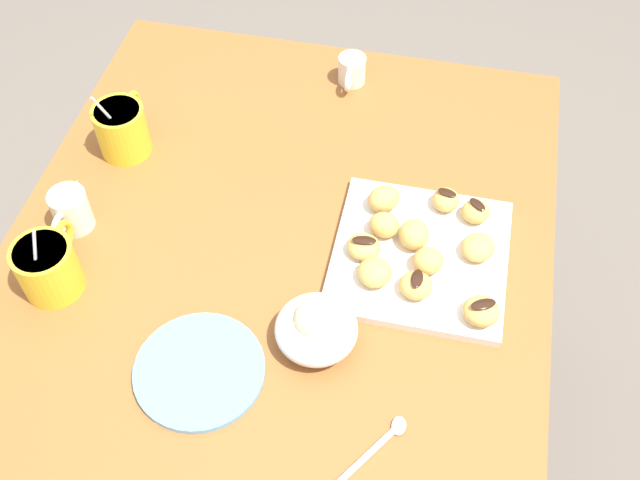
% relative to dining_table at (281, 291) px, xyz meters
% --- Properties ---
extents(ground_plane, '(8.00, 8.00, 0.00)m').
position_rel_dining_table_xyz_m(ground_plane, '(0.00, 0.00, -0.62)').
color(ground_plane, '#665B51').
extents(dining_table, '(1.02, 0.87, 0.75)m').
position_rel_dining_table_xyz_m(dining_table, '(0.00, 0.00, 0.00)').
color(dining_table, '#935628').
rests_on(dining_table, ground_plane).
extents(pastry_plate_square, '(0.27, 0.27, 0.02)m').
position_rel_dining_table_xyz_m(pastry_plate_square, '(0.02, -0.23, 0.14)').
color(pastry_plate_square, silver).
rests_on(pastry_plate_square, dining_table).
extents(coffee_mug_yellow_left, '(0.13, 0.09, 0.14)m').
position_rel_dining_table_xyz_m(coffee_mug_yellow_left, '(-0.15, 0.31, 0.18)').
color(coffee_mug_yellow_left, yellow).
rests_on(coffee_mug_yellow_left, dining_table).
extents(coffee_mug_yellow_right, '(0.13, 0.09, 0.14)m').
position_rel_dining_table_xyz_m(coffee_mug_yellow_right, '(0.15, 0.31, 0.18)').
color(coffee_mug_yellow_right, yellow).
rests_on(coffee_mug_yellow_right, dining_table).
extents(cream_pitcher_white, '(0.10, 0.06, 0.07)m').
position_rel_dining_table_xyz_m(cream_pitcher_white, '(-0.03, 0.33, 0.17)').
color(cream_pitcher_white, silver).
rests_on(cream_pitcher_white, dining_table).
extents(ice_cream_bowl, '(0.12, 0.12, 0.09)m').
position_rel_dining_table_xyz_m(ice_cream_bowl, '(-0.16, -0.10, 0.17)').
color(ice_cream_bowl, silver).
rests_on(ice_cream_bowl, dining_table).
extents(chocolate_sauce_pitcher, '(0.09, 0.05, 0.06)m').
position_rel_dining_table_xyz_m(chocolate_sauce_pitcher, '(0.41, -0.04, 0.16)').
color(chocolate_sauce_pitcher, silver).
rests_on(chocolate_sauce_pitcher, dining_table).
extents(saucer_sky_left, '(0.19, 0.19, 0.01)m').
position_rel_dining_table_xyz_m(saucer_sky_left, '(-0.25, 0.05, 0.14)').
color(saucer_sky_left, '#66A8DB').
rests_on(saucer_sky_left, dining_table).
extents(loose_spoon_near_saucer, '(0.14, 0.10, 0.01)m').
position_rel_dining_table_xyz_m(loose_spoon_near_saucer, '(-0.31, -0.21, 0.14)').
color(loose_spoon_near_saucer, silver).
rests_on(loose_spoon_near_saucer, dining_table).
extents(beignet_0, '(0.06, 0.06, 0.03)m').
position_rel_dining_table_xyz_m(beignet_0, '(-0.00, -0.14, 0.16)').
color(beignet_0, '#DBA351').
rests_on(beignet_0, pastry_plate_square).
extents(chocolate_drizzle_0, '(0.02, 0.04, 0.00)m').
position_rel_dining_table_xyz_m(chocolate_drizzle_0, '(-0.00, -0.14, 0.18)').
color(chocolate_drizzle_0, black).
rests_on(chocolate_drizzle_0, beignet_0).
extents(beignet_1, '(0.07, 0.07, 0.04)m').
position_rel_dining_table_xyz_m(beignet_1, '(0.10, -0.15, 0.17)').
color(beignet_1, '#DBA351').
rests_on(beignet_1, pastry_plate_square).
extents(beignet_2, '(0.07, 0.07, 0.03)m').
position_rel_dining_table_xyz_m(beignet_2, '(0.04, -0.31, 0.16)').
color(beignet_2, '#DBA351').
rests_on(beignet_2, pastry_plate_square).
extents(beignet_3, '(0.07, 0.07, 0.03)m').
position_rel_dining_table_xyz_m(beignet_3, '(-0.08, -0.33, 0.17)').
color(beignet_3, '#DBA351').
rests_on(beignet_3, pastry_plate_square).
extents(chocolate_drizzle_3, '(0.03, 0.04, 0.00)m').
position_rel_dining_table_xyz_m(chocolate_drizzle_3, '(-0.08, -0.33, 0.18)').
color(chocolate_drizzle_3, black).
rests_on(chocolate_drizzle_3, beignet_3).
extents(beignet_4, '(0.05, 0.04, 0.03)m').
position_rel_dining_table_xyz_m(beignet_4, '(0.12, -0.25, 0.17)').
color(beignet_4, '#DBA351').
rests_on(beignet_4, pastry_plate_square).
extents(chocolate_drizzle_4, '(0.02, 0.03, 0.00)m').
position_rel_dining_table_xyz_m(chocolate_drizzle_4, '(0.12, -0.25, 0.18)').
color(chocolate_drizzle_4, black).
rests_on(chocolate_drizzle_4, beignet_4).
extents(beignet_5, '(0.06, 0.06, 0.03)m').
position_rel_dining_table_xyz_m(beignet_5, '(-0.06, -0.23, 0.17)').
color(beignet_5, '#DBA351').
rests_on(beignet_5, pastry_plate_square).
extents(chocolate_drizzle_5, '(0.03, 0.02, 0.00)m').
position_rel_dining_table_xyz_m(chocolate_drizzle_5, '(-0.06, -0.23, 0.18)').
color(chocolate_drizzle_5, black).
rests_on(chocolate_drizzle_5, beignet_5).
extents(beignet_6, '(0.06, 0.06, 0.04)m').
position_rel_dining_table_xyz_m(beignet_6, '(-0.01, -0.24, 0.17)').
color(beignet_6, '#DBA351').
rests_on(beignet_6, pastry_plate_square).
extents(beignet_7, '(0.05, 0.06, 0.04)m').
position_rel_dining_table_xyz_m(beignet_7, '(0.05, -0.16, 0.17)').
color(beignet_7, '#DBA351').
rests_on(beignet_7, pastry_plate_square).
extents(beignet_8, '(0.06, 0.06, 0.04)m').
position_rel_dining_table_xyz_m(beignet_8, '(-0.05, -0.16, 0.17)').
color(beignet_8, '#DBA351').
rests_on(beignet_8, pastry_plate_square).
extents(beignet_9, '(0.06, 0.06, 0.03)m').
position_rel_dining_table_xyz_m(beignet_9, '(0.11, -0.30, 0.17)').
color(beignet_9, '#DBA351').
rests_on(beignet_9, pastry_plate_square).
extents(chocolate_drizzle_9, '(0.03, 0.03, 0.00)m').
position_rel_dining_table_xyz_m(chocolate_drizzle_9, '(0.11, -0.30, 0.18)').
color(chocolate_drizzle_9, black).
rests_on(chocolate_drizzle_9, beignet_9).
extents(beignet_10, '(0.06, 0.05, 0.04)m').
position_rel_dining_table_xyz_m(beignet_10, '(0.04, -0.21, 0.17)').
color(beignet_10, '#DBA351').
rests_on(beignet_10, pastry_plate_square).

